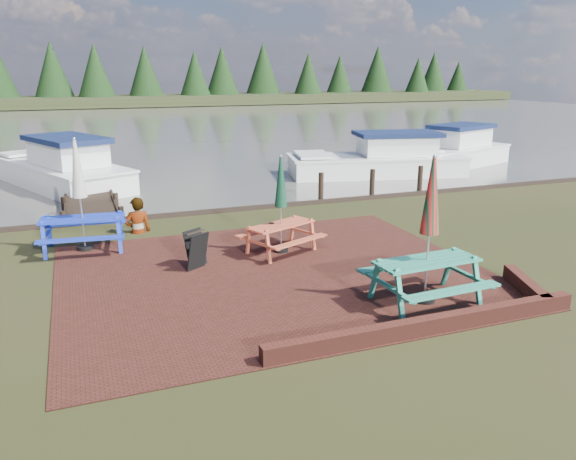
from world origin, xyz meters
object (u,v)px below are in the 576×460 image
(jetty, at_px, (88,190))
(boat_near, at_px, (380,161))
(boat_far, at_px, (452,153))
(person, at_px, (136,198))
(picnic_table_blue, at_px, (82,212))
(chalkboard, at_px, (197,250))
(boat_jetty, at_px, (62,170))
(picnic_table_teal, at_px, (428,253))
(picnic_table_red, at_px, (281,220))

(jetty, height_order, boat_near, boat_near)
(boat_far, relative_size, person, 3.70)
(boat_near, bearing_deg, picnic_table_blue, 133.02)
(picnic_table_blue, xyz_separation_m, boat_far, (16.95, 8.23, -0.52))
(picnic_table_blue, bearing_deg, chalkboard, -38.14)
(boat_jetty, bearing_deg, picnic_table_teal, -90.83)
(picnic_table_blue, xyz_separation_m, chalkboard, (2.31, -2.30, -0.52))
(picnic_table_red, relative_size, boat_jetty, 0.29)
(boat_near, bearing_deg, boat_jetty, 92.86)
(picnic_table_teal, xyz_separation_m, person, (-4.59, 6.83, -0.00))
(jetty, distance_m, boat_near, 12.20)
(picnic_table_red, xyz_separation_m, chalkboard, (-2.15, -0.41, -0.39))
(jetty, xyz_separation_m, person, (1.10, -5.87, 0.87))
(picnic_table_teal, xyz_separation_m, picnic_table_blue, (-5.99, 5.72, -0.02))
(boat_far, bearing_deg, picnic_table_blue, 96.23)
(picnic_table_teal, relative_size, boat_near, 0.35)
(jetty, xyz_separation_m, boat_jetty, (-0.87, 2.60, 0.35))
(chalkboard, height_order, person, person)
(chalkboard, distance_m, person, 3.56)
(picnic_table_red, xyz_separation_m, person, (-3.07, 3.00, 0.15))
(picnic_table_red, distance_m, chalkboard, 2.23)
(jetty, distance_m, boat_far, 16.70)
(picnic_table_blue, bearing_deg, person, 45.06)
(picnic_table_blue, distance_m, chalkboard, 3.30)
(picnic_table_teal, relative_size, boat_far, 0.39)
(picnic_table_teal, height_order, picnic_table_red, picnic_table_teal)
(picnic_table_teal, bearing_deg, boat_jetty, 110.47)
(picnic_table_red, height_order, boat_jetty, picnic_table_red)
(picnic_table_red, xyz_separation_m, boat_jetty, (-5.03, 11.47, -0.36))
(picnic_table_red, relative_size, boat_far, 0.32)
(picnic_table_red, relative_size, person, 1.20)
(chalkboard, distance_m, boat_near, 14.01)
(picnic_table_teal, bearing_deg, jetty, 111.40)
(chalkboard, relative_size, boat_jetty, 0.10)
(chalkboard, height_order, boat_near, boat_near)
(picnic_table_teal, height_order, boat_far, picnic_table_teal)
(boat_near, bearing_deg, picnic_table_teal, 166.13)
(picnic_table_blue, xyz_separation_m, boat_near, (12.49, 7.33, -0.54))
(jetty, relative_size, boat_far, 1.25)
(picnic_table_blue, height_order, jetty, picnic_table_blue)
(boat_jetty, height_order, boat_near, boat_jetty)
(boat_near, relative_size, person, 4.10)
(boat_jetty, height_order, person, person)
(picnic_table_blue, bearing_deg, jetty, 94.26)
(picnic_table_teal, bearing_deg, boat_far, 49.12)
(boat_near, height_order, person, person)
(picnic_table_blue, bearing_deg, boat_jetty, 100.11)
(boat_far, bearing_deg, jetty, 74.64)
(picnic_table_blue, relative_size, boat_jetty, 0.34)
(boat_near, xyz_separation_m, person, (-11.09, -6.22, 0.56))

